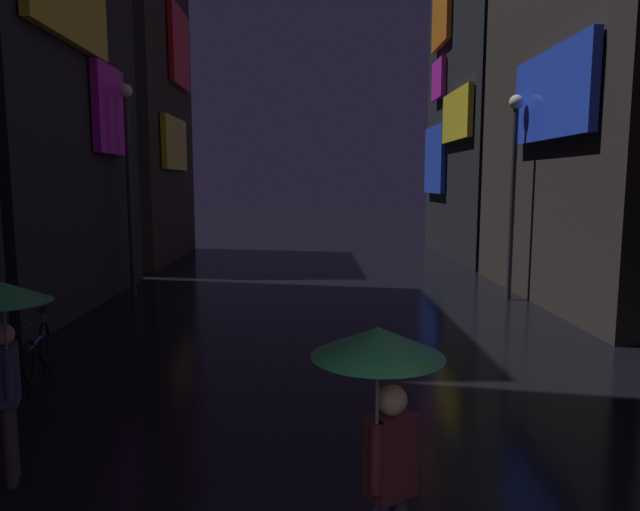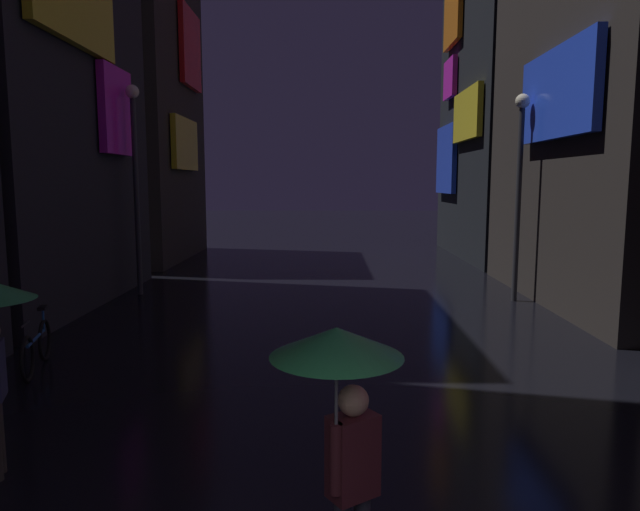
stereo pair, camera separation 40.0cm
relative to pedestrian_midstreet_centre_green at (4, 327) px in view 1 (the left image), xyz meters
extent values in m
cube|color=#F226D8|center=(-2.14, 9.57, 3.22)|extent=(0.20, 1.90, 2.22)
cube|color=#2D2826|center=(-4.29, 17.32, 4.49)|extent=(4.00, 7.10, 12.31)
cube|color=yellow|center=(-2.14, 16.73, 2.84)|extent=(0.20, 3.34, 1.96)
cube|color=red|center=(-2.14, 18.03, 6.66)|extent=(0.20, 2.86, 3.01)
cube|color=#264CF9|center=(8.56, 7.85, 3.39)|extent=(0.20, 4.09, 2.03)
cube|color=black|center=(10.71, 18.06, 4.66)|extent=(4.00, 8.58, 12.65)
cube|color=#264CF9|center=(8.56, 19.94, 2.37)|extent=(0.20, 3.35, 2.93)
cube|color=yellow|center=(8.56, 16.34, 3.88)|extent=(0.20, 3.71, 1.86)
cube|color=#F226D8|center=(8.56, 19.59, 5.75)|extent=(0.20, 1.86, 1.62)
cube|color=orange|center=(8.56, 19.37, 8.51)|extent=(0.20, 2.79, 2.85)
cylinder|color=#38332D|center=(-0.11, 0.19, -1.24)|extent=(0.12, 0.12, 0.85)
cylinder|color=#38332D|center=(-0.04, 0.02, -1.24)|extent=(0.12, 0.12, 0.85)
cube|color=#333859|center=(-0.07, 0.10, -0.52)|extent=(0.32, 0.40, 0.60)
sphere|color=tan|center=(-0.07, 0.10, -0.11)|extent=(0.22, 0.22, 0.22)
cylinder|color=#333859|center=(0.04, -0.05, -0.47)|extent=(0.09, 0.09, 0.50)
cylinder|color=slate|center=(0.04, -0.05, -0.13)|extent=(0.02, 0.02, 0.77)
cone|color=green|center=(0.04, -0.05, 0.35)|extent=(0.90, 0.90, 0.20)
cube|color=#4C1E23|center=(3.56, -1.68, -0.52)|extent=(0.40, 0.37, 0.60)
sphere|color=tan|center=(3.56, -1.68, -0.11)|extent=(0.22, 0.22, 0.22)
cylinder|color=#4C1E23|center=(3.44, -1.82, -0.47)|extent=(0.09, 0.09, 0.50)
cylinder|color=slate|center=(3.44, -1.82, -0.13)|extent=(0.02, 0.02, 0.77)
cone|color=green|center=(3.44, -1.82, 0.35)|extent=(0.90, 0.90, 0.20)
torus|color=black|center=(-1.26, 2.94, -1.31)|extent=(0.23, 0.71, 0.72)
torus|color=black|center=(-1.52, 4.01, -1.31)|extent=(0.23, 0.71, 0.72)
cylinder|color=#1E59A5|center=(-1.39, 3.48, -1.13)|extent=(0.29, 0.98, 0.05)
cylinder|color=#1E59A5|center=(-1.52, 4.01, -0.96)|extent=(0.04, 0.04, 0.40)
cube|color=black|center=(-1.52, 4.01, -0.74)|extent=(0.17, 0.26, 0.06)
cylinder|color=black|center=(-1.26, 2.94, -0.76)|extent=(0.14, 0.44, 0.03)
cylinder|color=#2D2D33|center=(-1.79, 9.85, 0.96)|extent=(0.14, 0.14, 5.25)
sphere|color=#F9EFCC|center=(-1.79, 9.85, 3.76)|extent=(0.36, 0.36, 0.36)
cylinder|color=#2D2D33|center=(8.21, 9.11, 0.77)|extent=(0.14, 0.14, 4.88)
sphere|color=#F9EFCC|center=(8.21, 9.11, 3.40)|extent=(0.36, 0.36, 0.36)
camera|label=1|loc=(2.98, -5.49, 1.40)|focal=32.00mm
camera|label=2|loc=(3.38, -5.49, 1.40)|focal=32.00mm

